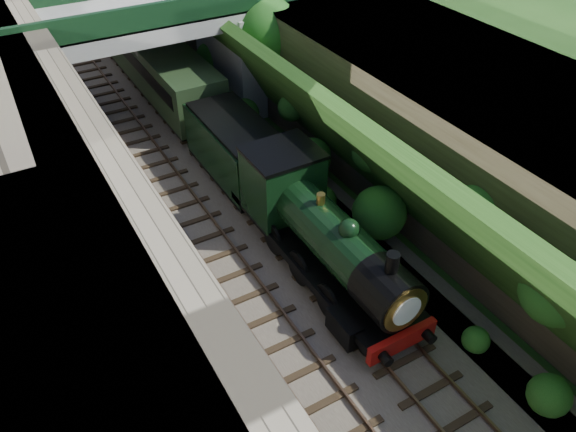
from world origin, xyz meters
The scene contains 11 objects.
trackbed centered at (0.00, 20.00, 0.10)m, with size 10.00×90.00×0.20m, color #473F38.
retaining_wall centered at (-5.50, 20.00, 3.50)m, with size 1.00×90.00×7.00m, color #756B56.
street_plateau_right centered at (9.50, 20.00, 3.12)m, with size 8.00×90.00×6.25m, color #262628.
embankment_slope centered at (4.96, 18.02, 2.69)m, with size 4.23×90.00×6.36m.
track_left centered at (-2.00, 20.00, 0.25)m, with size 2.50×90.00×0.20m.
track_right centered at (1.20, 20.00, 0.25)m, with size 2.50×90.00×0.20m.
road_bridge centered at (0.94, 24.00, 4.08)m, with size 16.00×6.40×7.25m.
tree centered at (5.91, 21.14, 4.65)m, with size 3.60×3.80×6.60m.
locomotive centered at (1.20, 8.53, 1.89)m, with size 3.10×10.22×3.83m.
tender centered at (1.20, 15.89, 1.62)m, with size 2.70×6.00×3.05m.
coach_front centered at (1.20, 28.49, 2.05)m, with size 2.90×18.00×3.70m.
Camera 1 is at (-7.98, -4.84, 15.56)m, focal length 35.00 mm.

